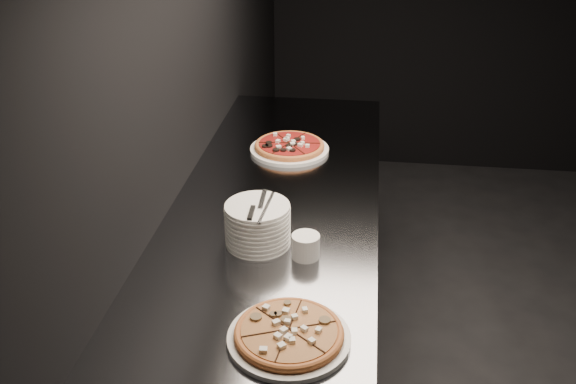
# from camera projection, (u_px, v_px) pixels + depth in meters

# --- Properties ---
(wall_left) EXTENTS (0.02, 5.00, 2.80)m
(wall_left) POSITION_uv_depth(u_px,v_px,m) (159.00, 76.00, 2.09)
(wall_left) COLOR black
(wall_left) RESTS_ON floor
(counter) EXTENTS (0.74, 2.44, 0.92)m
(counter) POSITION_uv_depth(u_px,v_px,m) (274.00, 315.00, 2.48)
(counter) COLOR slate
(counter) RESTS_ON floor
(pizza_mushroom) EXTENTS (0.37, 0.37, 0.04)m
(pizza_mushroom) POSITION_uv_depth(u_px,v_px,m) (289.00, 334.00, 1.65)
(pizza_mushroom) COLOR white
(pizza_mushroom) RESTS_ON counter
(pizza_tomato) EXTENTS (0.34, 0.34, 0.04)m
(pizza_tomato) POSITION_uv_depth(u_px,v_px,m) (290.00, 147.00, 2.72)
(pizza_tomato) COLOR white
(pizza_tomato) RESTS_ON counter
(plate_stack) EXTENTS (0.21, 0.21, 0.14)m
(plate_stack) POSITION_uv_depth(u_px,v_px,m) (258.00, 224.00, 2.05)
(plate_stack) COLOR white
(plate_stack) RESTS_ON counter
(cutlery) EXTENTS (0.08, 0.22, 0.01)m
(cutlery) POSITION_uv_depth(u_px,v_px,m) (259.00, 207.00, 2.00)
(cutlery) COLOR silver
(cutlery) RESTS_ON plate_stack
(ramekin) EXTENTS (0.09, 0.09, 0.08)m
(ramekin) POSITION_uv_depth(u_px,v_px,m) (306.00, 245.00, 1.99)
(ramekin) COLOR white
(ramekin) RESTS_ON counter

